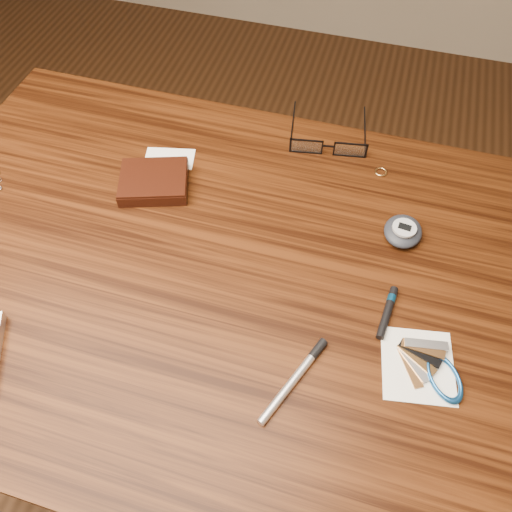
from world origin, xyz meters
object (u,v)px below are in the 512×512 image
object	(u,v)px
notepad_keys	(431,369)
silver_pen	(299,374)
wallet_and_card	(154,181)
desk	(219,301)
eyeglasses	(328,146)
pedometer	(403,231)

from	to	relation	value
notepad_keys	silver_pen	bearing A→B (deg)	-161.62
wallet_and_card	notepad_keys	distance (m)	0.50
desk	notepad_keys	size ratio (longest dim) A/B	8.17
eyeglasses	notepad_keys	distance (m)	0.41
notepad_keys	eyeglasses	bearing A→B (deg)	119.84
wallet_and_card	silver_pen	world-z (taller)	wallet_and_card
desk	notepad_keys	world-z (taller)	notepad_keys
desk	pedometer	xyz separation A→B (m)	(0.25, 0.13, 0.11)
wallet_and_card	eyeglasses	bearing A→B (deg)	32.08
wallet_and_card	desk	bearing A→B (deg)	-40.03
eyeglasses	notepad_keys	world-z (taller)	eyeglasses
eyeglasses	silver_pen	distance (m)	0.41
desk	wallet_and_card	world-z (taller)	wallet_and_card
wallet_and_card	pedometer	size ratio (longest dim) A/B	2.26
wallet_and_card	silver_pen	size ratio (longest dim) A/B	1.23
eyeglasses	notepad_keys	bearing A→B (deg)	-60.16
eyeglasses	wallet_and_card	bearing A→B (deg)	-147.92
wallet_and_card	notepad_keys	world-z (taller)	wallet_and_card
notepad_keys	desk	bearing A→B (deg)	166.28
desk	eyeglasses	bearing A→B (deg)	68.69
wallet_and_card	eyeglasses	world-z (taller)	eyeglasses
wallet_and_card	pedometer	distance (m)	0.40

